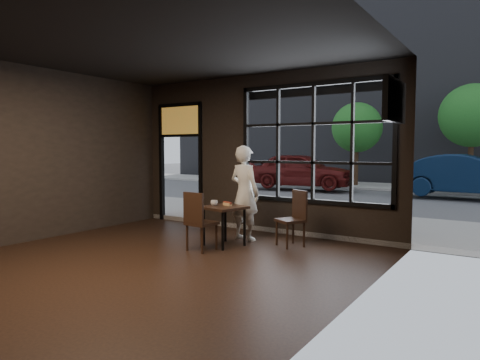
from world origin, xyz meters
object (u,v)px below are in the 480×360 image
Objects in this scene: navy_car at (468,176)px; cafe_table at (224,226)px; chair_near at (202,221)px; man at (245,193)px.

cafe_table is at bearing 165.57° from navy_car.
chair_near is at bearing -89.44° from cafe_table.
cafe_table is 0.16× the size of navy_car.
chair_near reaches higher than cafe_table.
cafe_table is 0.52m from chair_near.
man reaches higher than navy_car.
cafe_table is 10.36m from navy_car.
man is (0.03, 0.61, 0.52)m from cafe_table.
navy_car is (2.94, 10.44, 0.32)m from chair_near.
cafe_table is 0.80m from man.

